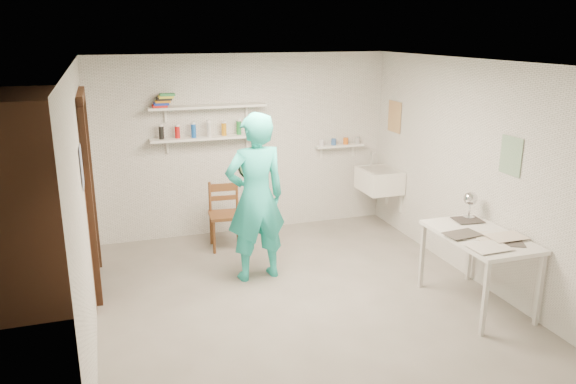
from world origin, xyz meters
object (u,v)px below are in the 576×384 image
object	(u,v)px
belfast_sink	(379,180)
desk_lamp	(470,198)
work_table	(477,270)
wall_clock	(252,165)
man	(256,198)
wooden_chair	(226,215)

from	to	relation	value
belfast_sink	desk_lamp	bearing A→B (deg)	-87.66
work_table	desk_lamp	size ratio (longest dim) A/B	8.00
wall_clock	man	bearing A→B (deg)	-103.15
desk_lamp	wooden_chair	bearing A→B (deg)	140.28
belfast_sink	wall_clock	bearing A→B (deg)	-158.11
wall_clock	work_table	distance (m)	2.60
man	wooden_chair	size ratio (longest dim) A/B	2.14
wooden_chair	work_table	distance (m)	3.10
wall_clock	belfast_sink	bearing A→B (deg)	15.31
wooden_chair	work_table	bearing A→B (deg)	-43.95
man	wall_clock	size ratio (longest dim) A/B	5.56
belfast_sink	desk_lamp	xyz separation A→B (m)	(0.08, -1.90, 0.28)
desk_lamp	belfast_sink	bearing A→B (deg)	92.34
belfast_sink	wooden_chair	world-z (taller)	wooden_chair
wooden_chair	desk_lamp	size ratio (longest dim) A/B	6.13
man	desk_lamp	xyz separation A→B (m)	(2.11, -0.88, 0.05)
work_table	desk_lamp	bearing A→B (deg)	67.58
wooden_chair	belfast_sink	bearing A→B (deg)	5.58
wall_clock	wooden_chair	world-z (taller)	wall_clock
man	wooden_chair	xyz separation A→B (m)	(-0.14, 0.98, -0.50)
belfast_sink	man	xyz separation A→B (m)	(-2.03, -1.02, 0.23)
man	wooden_chair	distance (m)	1.11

